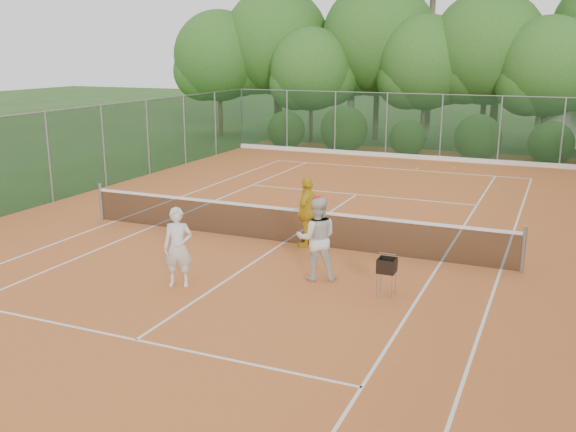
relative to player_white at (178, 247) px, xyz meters
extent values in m
plane|color=#294B1A|center=(0.78, 3.79, -0.88)|extent=(120.00, 120.00, 0.00)
cube|color=#C3662D|center=(0.78, 3.79, -0.87)|extent=(18.00, 36.00, 0.02)
cylinder|color=gray|center=(-5.16, 3.79, -0.31)|extent=(0.10, 0.10, 1.10)
cylinder|color=gray|center=(6.71, 3.79, -0.31)|extent=(0.10, 0.10, 1.10)
cube|color=black|center=(0.78, 3.79, -0.40)|extent=(11.87, 0.03, 0.86)
cube|color=white|center=(0.78, 3.79, 0.06)|extent=(11.87, 0.04, 0.07)
imported|color=silver|center=(0.00, 0.00, 0.00)|extent=(0.74, 0.62, 1.72)
imported|color=silver|center=(2.55, 1.57, 0.07)|extent=(1.11, 1.01, 1.87)
ellipsoid|color=red|center=(2.55, 1.57, 0.97)|extent=(0.22, 0.22, 0.14)
imported|color=gold|center=(1.45, 3.80, 0.04)|extent=(0.49, 1.08, 1.81)
cylinder|color=gray|center=(4.08, 1.04, -0.61)|extent=(0.02, 0.02, 0.51)
cylinder|color=gray|center=(4.39, 1.36, -0.61)|extent=(0.02, 0.02, 0.51)
cube|color=black|center=(4.24, 1.20, -0.21)|extent=(0.35, 0.35, 0.30)
sphere|color=#B7C82E|center=(-0.65, 16.56, -0.83)|extent=(0.07, 0.07, 0.07)
sphere|color=#C7DF34|center=(3.08, 16.84, -0.83)|extent=(0.07, 0.07, 0.07)
sphere|color=yellow|center=(1.67, 15.93, -0.83)|extent=(0.07, 0.07, 0.07)
cube|color=white|center=(0.78, 15.68, -0.86)|extent=(11.03, 0.06, 0.01)
cube|color=white|center=(-4.71, 3.79, -0.86)|extent=(0.06, 23.77, 0.01)
cube|color=white|center=(6.26, 3.79, -0.86)|extent=(0.06, 23.77, 0.01)
cube|color=white|center=(-3.33, 3.79, -0.86)|extent=(0.06, 23.77, 0.01)
cube|color=white|center=(4.89, 3.79, -0.86)|extent=(0.06, 23.77, 0.01)
cube|color=white|center=(0.78, 10.19, -0.86)|extent=(8.23, 0.06, 0.01)
cube|color=white|center=(0.78, -2.61, -0.86)|extent=(8.23, 0.06, 0.01)
cube|color=white|center=(0.78, 3.79, -0.86)|extent=(0.06, 12.80, 0.01)
cube|color=#19381E|center=(0.78, 18.79, 0.64)|extent=(18.00, 0.02, 3.00)
cylinder|color=gray|center=(-8.22, 18.79, 0.64)|extent=(0.07, 0.07, 3.00)
cylinder|color=gray|center=(-8.22, 18.79, 0.64)|extent=(0.07, 0.07, 3.00)
cylinder|color=brown|center=(-11.72, 22.79, 0.99)|extent=(0.26, 0.26, 3.75)
sphere|color=#2E5A1E|center=(-11.72, 22.79, 3.77)|extent=(5.25, 5.25, 5.25)
cylinder|color=brown|center=(-8.72, 24.29, 1.32)|extent=(0.30, 0.30, 4.40)
sphere|color=#2E5A1E|center=(-8.72, 24.29, 4.57)|extent=(6.16, 6.16, 6.16)
cylinder|color=brown|center=(-5.72, 22.29, 0.72)|extent=(0.22, 0.22, 3.20)
sphere|color=#2E5A1E|center=(-5.72, 22.29, 3.09)|extent=(4.48, 4.48, 4.48)
cylinder|color=brown|center=(-2.72, 24.79, 1.37)|extent=(0.31, 0.31, 4.50)
sphere|color=#2E5A1E|center=(-2.72, 24.79, 4.70)|extent=(6.30, 6.30, 6.30)
cylinder|color=brown|center=(0.28, 23.29, 0.87)|extent=(0.24, 0.24, 3.50)
sphere|color=#2E5A1E|center=(0.28, 23.29, 3.46)|extent=(4.90, 4.90, 4.90)
cylinder|color=brown|center=(3.28, 23.79, 1.17)|extent=(0.28, 0.28, 4.10)
sphere|color=#2E5A1E|center=(3.28, 23.79, 4.20)|extent=(5.74, 5.74, 5.74)
cylinder|color=brown|center=(6.28, 22.59, 0.82)|extent=(0.23, 0.23, 3.40)
sphere|color=#2E5A1E|center=(6.28, 22.59, 3.33)|extent=(4.76, 4.76, 4.76)
cone|color=brown|center=(-9.22, 25.79, 5.62)|extent=(0.44, 0.44, 13.00)
cone|color=brown|center=(-4.22, 24.79, 4.62)|extent=(0.44, 0.44, 11.00)
cone|color=brown|center=(-0.22, 26.79, 6.62)|extent=(0.44, 0.44, 15.00)
cone|color=brown|center=(3.78, 24.29, 4.12)|extent=(0.44, 0.44, 10.00)
camera|label=1|loc=(7.32, -11.01, 4.04)|focal=40.00mm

